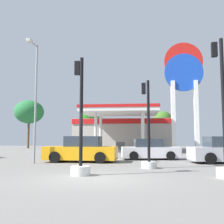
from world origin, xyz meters
TOP-DOWN VIEW (x-y plane):
  - ground_plane at (0.00, 0.00)m, footprint 90.00×90.00m
  - gas_station at (-0.36, 24.75)m, footprint 12.45×12.44m
  - station_pole_sign at (6.37, 18.48)m, footprint 4.00×0.56m
  - car_2 at (-1.97, 6.95)m, footprint 4.53×2.15m
  - car_3 at (2.40, 9.48)m, footprint 4.19×2.19m
  - traffic_signal_0 at (-0.69, 0.77)m, footprint 0.78×0.78m
  - traffic_signal_1 at (2.09, 3.70)m, footprint 0.77×0.77m
  - traffic_signal_2 at (4.82, 0.62)m, footprint 0.72×0.72m
  - tree_0 at (-15.44, 30.64)m, footprint 4.54×4.54m
  - tree_1 at (-5.80, 30.81)m, footprint 3.02×3.02m
  - tree_2 at (5.19, 30.58)m, footprint 2.85×2.85m
  - corner_streetlamp at (-4.53, 5.47)m, footprint 0.24×1.48m

SIDE VIEW (x-z plane):
  - ground_plane at x=0.00m, z-range 0.00..0.00m
  - car_3 at x=2.40m, z-range -0.07..1.37m
  - car_2 at x=-1.97m, z-range -0.08..1.53m
  - traffic_signal_1 at x=2.09m, z-range -1.02..3.37m
  - traffic_signal_0 at x=-0.69m, z-range -1.18..3.58m
  - traffic_signal_2 at x=4.82m, z-range -1.17..4.14m
  - gas_station at x=-0.36m, z-range -0.15..4.64m
  - tree_2 at x=5.19m, z-range 1.38..6.90m
  - corner_streetlamp at x=-4.53m, z-range 0.71..7.87m
  - tree_1 at x=-5.80m, z-range 1.59..7.91m
  - tree_0 at x=-15.44m, z-range 1.89..9.35m
  - station_pole_sign at x=6.37m, z-range 1.53..13.10m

